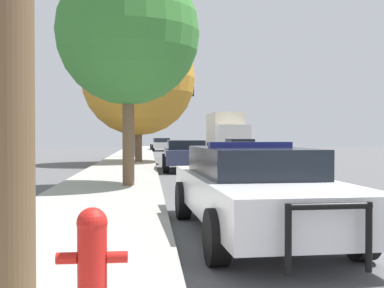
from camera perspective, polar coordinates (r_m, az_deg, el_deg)
The scene contains 10 objects.
sidewalk_left at distance 6.96m, azimuth -14.84°, elevation -11.43°, with size 3.00×110.00×0.13m.
police_car at distance 7.64m, azimuth 7.31°, elevation -5.12°, with size 2.28×5.47×1.46m.
fire_hydrant at distance 4.26m, azimuth -11.75°, elevation -12.51°, with size 0.60×0.26×0.83m.
traffic_light at distance 32.13m, azimuth -4.00°, elevation 4.97°, with size 4.08×0.35×5.07m.
car_background_oncoming at distance 29.86m, azimuth 5.73°, elevation -0.56°, with size 1.91×4.39×1.32m.
car_background_distant at distance 47.05m, azimuth -3.69°, elevation 0.01°, with size 2.12×4.28×1.26m.
car_background_midblock at distance 21.05m, azimuth -0.81°, elevation -1.19°, with size 2.04×4.61×1.34m.
box_truck at distance 39.52m, azimuth 4.04°, elevation 1.41°, with size 2.63×7.85×3.37m.
tree_sidewalk_near at distance 14.12m, azimuth -7.58°, elevation 12.84°, with size 4.07×4.07×6.37m.
tree_sidewalk_mid at distance 26.12m, azimuth -6.37°, elevation 7.70°, with size 6.08×6.08×7.50m.
Camera 1 is at (-3.95, -6.70, 1.57)m, focal length 45.00 mm.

